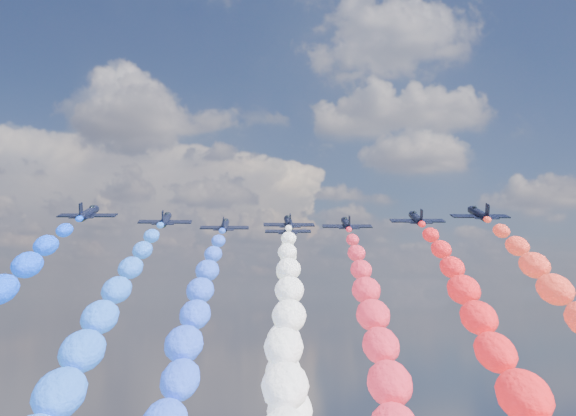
# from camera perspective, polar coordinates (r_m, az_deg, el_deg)

# --- Properties ---
(jet_0) EXTENTS (9.39, 12.87, 6.10)m
(jet_0) POSITION_cam_1_polar(r_m,az_deg,el_deg) (126.32, -15.01, -0.38)
(jet_0) COLOR black
(jet_1) EXTENTS (10.17, 13.42, 6.10)m
(jet_1) POSITION_cam_1_polar(r_m,az_deg,el_deg) (134.69, -9.36, -0.89)
(jet_1) COLOR black
(trail_1) EXTENTS (6.23, 103.70, 51.40)m
(trail_1) POSITION_cam_1_polar(r_m,az_deg,el_deg) (82.19, -16.13, -13.95)
(trail_1) COLOR blue
(jet_2) EXTENTS (9.84, 13.19, 6.10)m
(jet_2) POSITION_cam_1_polar(r_m,az_deg,el_deg) (144.98, -4.87, -1.35)
(jet_2) COLOR black
(trail_2) EXTENTS (6.23, 103.70, 51.40)m
(trail_2) POSITION_cam_1_polar(r_m,az_deg,el_deg) (91.53, -8.11, -13.35)
(trail_2) COLOR blue
(jet_3) EXTENTS (10.18, 13.43, 6.10)m
(jet_3) POSITION_cam_1_polar(r_m,az_deg,el_deg) (138.41, 0.05, -1.13)
(jet_3) COLOR black
(trail_3) EXTENTS (6.23, 103.70, 51.40)m
(trail_3) POSITION_cam_1_polar(r_m,az_deg,el_deg) (84.63, -0.09, -13.98)
(trail_3) COLOR white
(jet_4) EXTENTS (9.45, 12.91, 6.10)m
(jet_4) POSITION_cam_1_polar(r_m,az_deg,el_deg) (153.00, 0.00, -1.65)
(jet_4) COLOR black
(trail_4) EXTENTS (6.23, 103.70, 51.40)m
(trail_4) POSITION_cam_1_polar(r_m,az_deg,el_deg) (99.18, -0.15, -12.89)
(trail_4) COLOR white
(jet_5) EXTENTS (9.81, 13.17, 6.10)m
(jet_5) POSITION_cam_1_polar(r_m,az_deg,el_deg) (141.89, 4.52, -1.24)
(jet_5) COLOR black
(trail_5) EXTENTS (6.23, 103.70, 51.40)m
(trail_5) POSITION_cam_1_polar(r_m,az_deg,el_deg) (88.33, 7.30, -13.61)
(trail_5) COLOR red
(jet_6) EXTENTS (9.60, 13.02, 6.10)m
(jet_6) POSITION_cam_1_polar(r_m,az_deg,el_deg) (132.90, 9.81, -0.80)
(jet_6) COLOR black
(trail_6) EXTENTS (6.23, 103.70, 51.40)m
(trail_6) POSITION_cam_1_polar(r_m,az_deg,el_deg) (80.38, 16.68, -14.10)
(trail_6) COLOR red
(jet_7) EXTENTS (10.05, 13.34, 6.10)m
(jet_7) POSITION_cam_1_polar(r_m,az_deg,el_deg) (127.22, 14.40, -0.44)
(jet_7) COLOR black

